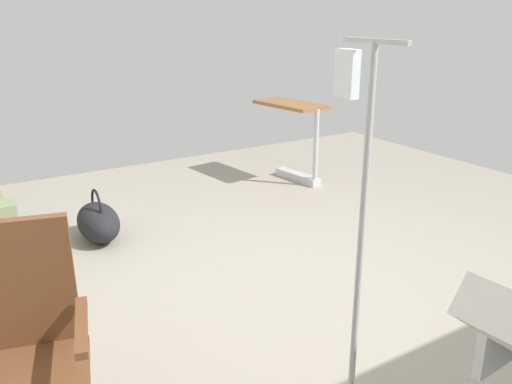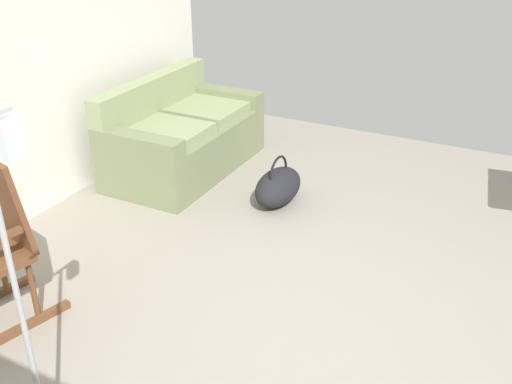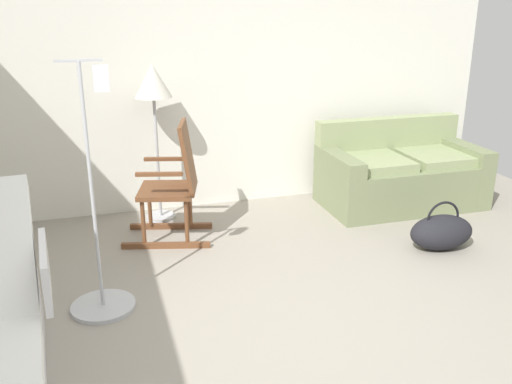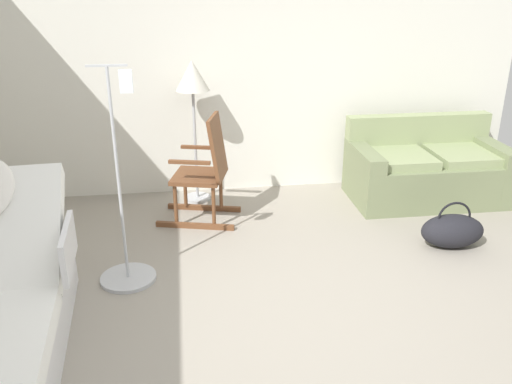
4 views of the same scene
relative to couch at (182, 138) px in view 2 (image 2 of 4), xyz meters
The scene contains 3 objects.
ground_plane 2.77m from the couch, 130.12° to the right, with size 7.01×7.01×0.00m, color gray.
couch is the anchor object (origin of this frame).
duffel_bag 1.13m from the couch, 102.12° to the right, with size 0.57×0.34×0.43m.
Camera 2 is at (-2.50, -0.83, 2.35)m, focal length 41.44 mm.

